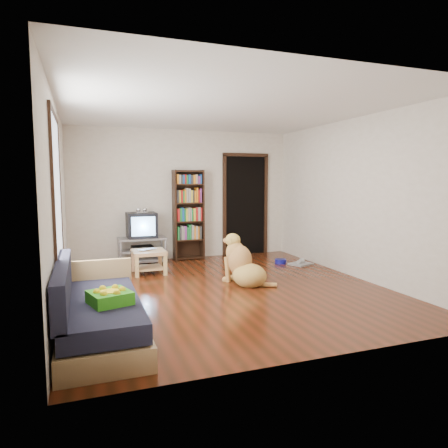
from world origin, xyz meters
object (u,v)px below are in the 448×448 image
object	(u,v)px
tv_stand	(142,249)
dog	(243,265)
laptop	(149,250)
crt_tv	(141,225)
sofa	(96,314)
bookshelf	(188,210)
green_cushion	(110,297)
grey_rag	(301,264)
dog_bowl	(281,261)
coffee_table	(149,257)

from	to	relation	value
tv_stand	dog	size ratio (longest dim) A/B	1.02
laptop	tv_stand	bearing A→B (deg)	63.41
crt_tv	sofa	size ratio (longest dim) A/B	0.32
tv_stand	bookshelf	bearing A→B (deg)	5.63
dog	green_cushion	bearing A→B (deg)	-140.36
grey_rag	sofa	world-z (taller)	sofa
laptop	sofa	size ratio (longest dim) A/B	0.18
green_cushion	grey_rag	distance (m)	4.55
tv_stand	bookshelf	distance (m)	1.20
laptop	grey_rag	xyz separation A→B (m)	(2.83, -0.23, -0.40)
green_cushion	crt_tv	world-z (taller)	crt_tv
crt_tv	grey_rag	bearing A→B (deg)	-23.05
tv_stand	dog_bowl	bearing A→B (deg)	-20.21
crt_tv	bookshelf	size ratio (longest dim) A/B	0.32
sofa	coffee_table	distance (m)	2.88
tv_stand	coffee_table	distance (m)	0.92
crt_tv	bookshelf	world-z (taller)	bookshelf
dog_bowl	dog	distance (m)	1.76
bookshelf	coffee_table	xyz separation A→B (m)	(-0.97, -1.01, -0.72)
green_cushion	bookshelf	world-z (taller)	bookshelf
sofa	coffee_table	bearing A→B (deg)	70.60
coffee_table	dog	bearing A→B (deg)	-43.59
crt_tv	coffee_table	world-z (taller)	crt_tv
dog_bowl	laptop	bearing A→B (deg)	-179.52
bookshelf	tv_stand	bearing A→B (deg)	-174.37
coffee_table	bookshelf	bearing A→B (deg)	46.20
tv_stand	sofa	size ratio (longest dim) A/B	0.50
dog_bowl	dog	size ratio (longest dim) A/B	0.25
green_cushion	sofa	bearing A→B (deg)	104.11
tv_stand	laptop	bearing A→B (deg)	-91.09
laptop	coffee_table	size ratio (longest dim) A/B	0.58
tv_stand	sofa	bearing A→B (deg)	-105.02
bookshelf	sofa	xyz separation A→B (m)	(-1.92, -3.72, -0.74)
tv_stand	crt_tv	xyz separation A→B (m)	(0.00, 0.02, 0.47)
green_cushion	crt_tv	bearing A→B (deg)	60.38
dog_bowl	coffee_table	world-z (taller)	coffee_table
coffee_table	dog	xyz separation A→B (m)	(1.25, -1.19, 0.01)
laptop	dog	size ratio (longest dim) A/B	0.36
dog	laptop	bearing A→B (deg)	137.14
green_cushion	tv_stand	size ratio (longest dim) A/B	0.40
grey_rag	dog	distance (m)	1.85
sofa	coffee_table	xyz separation A→B (m)	(0.96, 2.72, 0.02)
tv_stand	bookshelf	xyz separation A→B (m)	(0.95, 0.09, 0.73)
green_cushion	dog	bearing A→B (deg)	22.45
dog_bowl	coffee_table	bearing A→B (deg)	179.80
grey_rag	tv_stand	world-z (taller)	tv_stand
grey_rag	dog	bearing A→B (deg)	-149.37
laptop	dog_bowl	distance (m)	2.56
grey_rag	coffee_table	world-z (taller)	coffee_table
tv_stand	coffee_table	world-z (taller)	tv_stand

